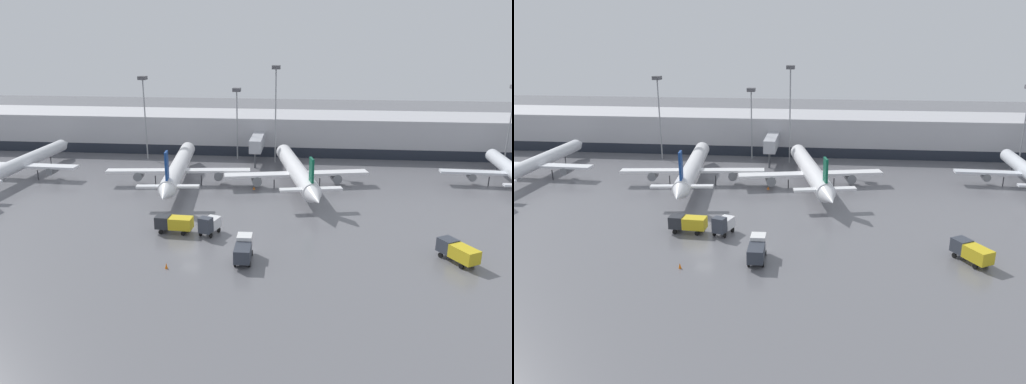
% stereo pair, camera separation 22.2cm
% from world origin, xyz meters
% --- Properties ---
extents(ground_plane, '(320.00, 320.00, 0.00)m').
position_xyz_m(ground_plane, '(0.00, 0.00, 0.00)').
color(ground_plane, slate).
extents(terminal_building, '(160.00, 26.80, 9.00)m').
position_xyz_m(terminal_building, '(0.02, 61.94, 4.49)').
color(terminal_building, '#B2B2B7').
rests_on(terminal_building, ground_plane).
extents(parked_jet_0, '(27.60, 38.03, 8.79)m').
position_xyz_m(parked_jet_0, '(13.71, 31.13, 3.08)').
color(parked_jet_0, white).
rests_on(parked_jet_0, ground_plane).
extents(parked_jet_2, '(27.83, 38.61, 9.68)m').
position_xyz_m(parked_jet_2, '(-9.11, 30.20, 3.31)').
color(parked_jet_2, white).
rests_on(parked_jet_2, ground_plane).
extents(parked_jet_3, '(23.42, 38.49, 9.83)m').
position_xyz_m(parked_jet_3, '(-41.80, 31.16, 3.13)').
color(parked_jet_3, silver).
rests_on(parked_jet_3, ground_plane).
extents(service_truck_0, '(4.65, 5.97, 2.56)m').
position_xyz_m(service_truck_0, '(35.23, 0.05, 1.56)').
color(service_truck_0, gold).
rests_on(service_truck_0, ground_plane).
extents(service_truck_1, '(5.57, 2.40, 2.52)m').
position_xyz_m(service_truck_1, '(-3.77, 6.12, 1.55)').
color(service_truck_1, gold).
rests_on(service_truck_1, ground_plane).
extents(service_truck_2, '(2.22, 5.60, 2.93)m').
position_xyz_m(service_truck_2, '(7.66, -2.27, 1.65)').
color(service_truck_2, '#2D333D').
rests_on(service_truck_2, ground_plane).
extents(service_truck_3, '(3.00, 4.21, 2.96)m').
position_xyz_m(service_truck_3, '(1.56, 5.94, 1.60)').
color(service_truck_3, silver).
rests_on(service_truck_3, ground_plane).
extents(traffic_cone_1, '(0.37, 0.37, 0.76)m').
position_xyz_m(traffic_cone_1, '(-1.77, -5.58, 0.38)').
color(traffic_cone_1, orange).
rests_on(traffic_cone_1, ground_plane).
extents(traffic_cone_2, '(0.50, 0.50, 0.58)m').
position_xyz_m(traffic_cone_2, '(5.79, 28.34, 0.29)').
color(traffic_cone_2, orange).
rests_on(traffic_cone_2, ground_plane).
extents(apron_light_mast_0, '(1.80, 1.80, 21.51)m').
position_xyz_m(apron_light_mast_0, '(8.45, 49.21, 16.61)').
color(apron_light_mast_0, gray).
rests_on(apron_light_mast_0, ground_plane).
extents(apron_light_mast_2, '(1.80, 1.80, 16.34)m').
position_xyz_m(apron_light_mast_2, '(-0.55, 51.72, 13.08)').
color(apron_light_mast_2, gray).
rests_on(apron_light_mast_2, ground_plane).
extents(apron_light_mast_3, '(1.80, 1.80, 18.95)m').
position_xyz_m(apron_light_mast_3, '(-21.51, 49.60, 14.89)').
color(apron_light_mast_3, gray).
rests_on(apron_light_mast_3, ground_plane).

